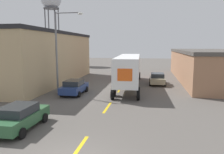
% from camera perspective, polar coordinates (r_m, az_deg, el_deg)
% --- Properties ---
extents(road_centerline, '(0.20, 18.19, 0.01)m').
position_cam_1_polar(road_centerline, '(18.09, -1.21, -7.94)').
color(road_centerline, gold).
rests_on(road_centerline, ground_plane).
extents(warehouse_left, '(8.55, 21.29, 6.86)m').
position_cam_1_polar(warehouse_left, '(31.53, -18.63, 4.88)').
color(warehouse_left, tan).
rests_on(warehouse_left, ground_plane).
extents(warehouse_right, '(8.67, 23.14, 4.42)m').
position_cam_1_polar(warehouse_right, '(34.37, 23.97, 2.80)').
color(warehouse_right, '#9E7051').
rests_on(warehouse_right, ground_plane).
extents(semi_truck, '(3.29, 15.40, 3.85)m').
position_cam_1_polar(semi_truck, '(26.72, 4.53, 2.35)').
color(semi_truck, '#B21919').
rests_on(semi_truck, ground_plane).
extents(parked_car_left_far, '(2.07, 4.20, 1.49)m').
position_cam_1_polar(parked_car_left_far, '(23.08, -9.82, -2.55)').
color(parked_car_left_far, navy).
rests_on(parked_car_left_far, ground_plane).
extents(parked_car_left_near, '(2.07, 4.20, 1.49)m').
position_cam_1_polar(parked_car_left_near, '(14.55, -23.02, -9.50)').
color(parked_car_left_near, '#2D5B38').
rests_on(parked_car_left_near, ground_plane).
extents(parked_car_right_far, '(2.07, 4.20, 1.49)m').
position_cam_1_polar(parked_car_right_far, '(29.04, 11.76, -0.40)').
color(parked_car_right_far, tan).
rests_on(parked_car_right_far, ground_plane).
extents(water_tower, '(5.35, 5.35, 19.84)m').
position_cam_1_polar(water_tower, '(62.18, -15.65, 18.84)').
color(water_tower, '#47474C').
rests_on(water_tower, ground_plane).
extents(street_lamp, '(3.03, 0.32, 8.44)m').
position_cam_1_polar(street_lamp, '(23.29, -13.53, 7.70)').
color(street_lamp, slate).
rests_on(street_lamp, ground_plane).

